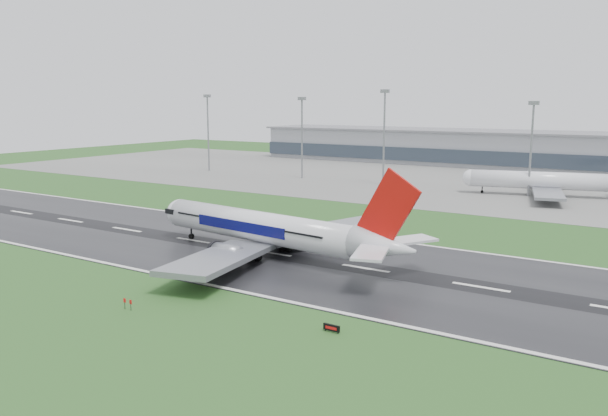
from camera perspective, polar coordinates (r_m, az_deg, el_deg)
The scene contains 11 objects.
ground at distance 115.89m, azimuth -3.08°, elevation -4.29°, with size 520.00×520.00×0.00m, color #214B1B.
runway at distance 115.88m, azimuth -3.08°, elevation -4.27°, with size 400.00×45.00×0.10m, color black.
apron at distance 227.71m, azimuth 15.58°, elevation 2.40°, with size 400.00×130.00×0.08m, color slate.
terminal at distance 284.65m, azimuth 19.23°, elevation 5.16°, with size 240.00×36.00×15.00m, color gray.
main_airliner at distance 111.57m, azimuth -2.86°, elevation -0.22°, with size 58.90×56.10×17.39m, color silver, non-canonical shape.
parked_airliner at distance 198.86m, azimuth 21.74°, elevation 3.22°, with size 51.62×48.06×15.13m, color silver, non-canonical shape.
runway_sign at distance 77.42m, azimuth 2.60°, elevation -11.22°, with size 2.30×0.26×1.04m, color black, non-canonical shape.
floodmast_0 at distance 255.66m, azimuth -8.99°, elevation 6.83°, with size 0.64×0.64×30.26m, color gray.
floodmast_1 at distance 227.80m, azimuth -0.20°, elevation 6.43°, with size 0.64×0.64×29.06m, color gray.
floodmast_2 at distance 211.49m, azimuth 7.52°, elevation 6.40°, with size 0.64×0.64×31.45m, color gray.
floodmast_3 at distance 196.06m, azimuth 20.53°, elevation 5.01°, with size 0.64×0.64×27.54m, color gray.
Camera 1 is at (65.61, -91.19, 28.45)m, focal length 35.86 mm.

